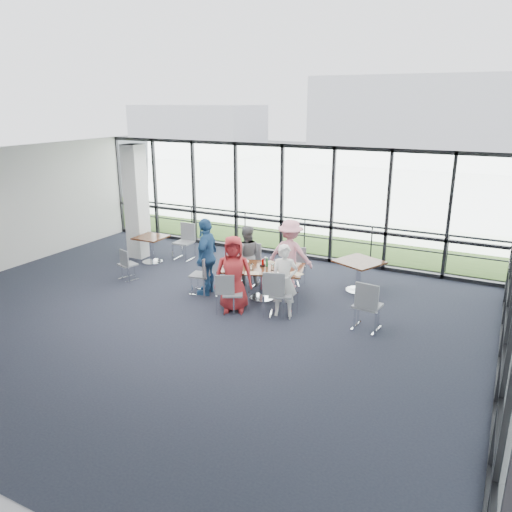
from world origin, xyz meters
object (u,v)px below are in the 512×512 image
at_px(chair_main_fl, 248,265).
at_px(chair_spare_r, 368,306).
at_px(structural_column, 136,202).
at_px(diner_far_right, 290,254).
at_px(chair_spare_lb, 184,243).
at_px(diner_end, 207,256).
at_px(chair_main_nr, 281,294).
at_px(main_table, 262,273).
at_px(diner_near_right, 284,281).
at_px(chair_main_end, 201,275).
at_px(chair_main_fr, 291,268).
at_px(chair_spare_la, 128,264).
at_px(side_table_right, 359,265).
at_px(diner_near_left, 234,274).
at_px(diner_far_left, 246,255).
at_px(side_table_left, 151,241).
at_px(chair_main_nl, 233,294).

bearing_deg(chair_main_fl, chair_spare_r, 156.51).
distance_m(structural_column, diner_far_right, 4.95).
bearing_deg(chair_main_fl, chair_spare_lb, -23.72).
height_order(diner_end, chair_main_nr, diner_end).
xyz_separation_m(main_table, diner_near_right, (0.82, -0.61, 0.15)).
relative_size(chair_main_nr, chair_main_fl, 1.00).
bearing_deg(chair_main_nr, chair_spare_lb, 131.51).
bearing_deg(chair_main_end, diner_near_right, 72.81).
relative_size(chair_main_nr, chair_main_fr, 1.08).
height_order(diner_near_right, chair_spare_la, diner_near_right).
height_order(structural_column, diner_far_right, structural_column).
xyz_separation_m(main_table, chair_main_fr, (0.24, 1.09, -0.17)).
xyz_separation_m(main_table, diner_end, (-1.28, -0.29, 0.28)).
height_order(diner_far_right, diner_end, diner_end).
bearing_deg(chair_spare_r, diner_near_right, -169.98).
xyz_separation_m(structural_column, diner_end, (3.33, -1.58, -0.70)).
height_order(side_table_right, diner_near_left, diner_near_left).
distance_m(diner_far_right, chair_spare_lb, 3.63).
bearing_deg(diner_far_left, chair_main_end, 30.28).
height_order(side_table_left, chair_spare_lb, chair_spare_lb).
distance_m(side_table_right, chair_main_end, 3.72).
bearing_deg(side_table_left, diner_near_right, -18.59).
distance_m(chair_main_fl, chair_spare_r, 3.49).
bearing_deg(diner_end, side_table_right, 107.22).
xyz_separation_m(side_table_right, diner_near_left, (-2.07, -2.31, 0.18)).
height_order(chair_main_nr, chair_spare_lb, chair_spare_lb).
height_order(chair_main_nr, chair_main_fl, chair_main_nr).
bearing_deg(chair_main_end, diner_end, 105.39).
bearing_deg(chair_spare_lb, chair_main_fl, 157.43).
xyz_separation_m(diner_near_right, chair_spare_la, (-4.39, 0.21, -0.37)).
xyz_separation_m(diner_far_left, chair_spare_la, (-2.82, -1.06, -0.34)).
xyz_separation_m(diner_far_right, chair_spare_r, (2.29, -1.46, -0.33)).
bearing_deg(chair_main_nl, chair_spare_r, -17.79).
bearing_deg(diner_far_right, chair_main_fl, 10.70).
bearing_deg(main_table, chair_spare_la, 171.01).
height_order(side_table_left, side_table_right, same).
height_order(side_table_left, chair_spare_la, chair_spare_la).
distance_m(chair_spare_la, chair_spare_r, 6.13).
relative_size(diner_near_right, chair_main_nr, 1.58).
bearing_deg(diner_near_right, chair_main_end, 151.94).
distance_m(side_table_left, diner_end, 2.94).
relative_size(chair_main_fl, chair_spare_lb, 0.98).
bearing_deg(main_table, diner_near_left, -121.74).
bearing_deg(side_table_right, diner_near_left, -131.83).
relative_size(diner_far_left, chair_main_nr, 1.53).
xyz_separation_m(side_table_right, chair_spare_lb, (-5.10, 0.17, -0.15)).
distance_m(structural_column, chair_spare_r, 7.47).
distance_m(diner_far_left, chair_main_fr, 1.12).
bearing_deg(chair_main_end, chair_spare_la, -99.49).
relative_size(chair_main_nl, chair_spare_r, 0.85).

